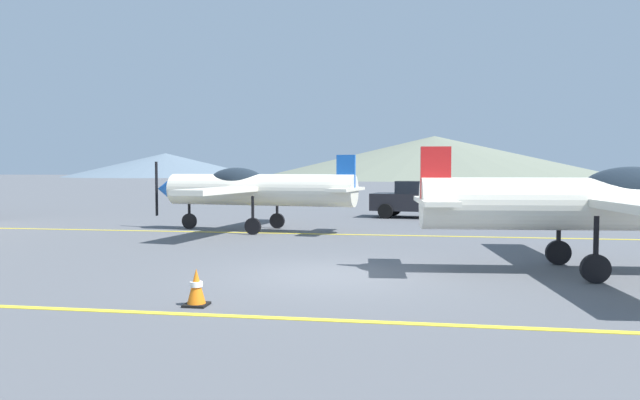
{
  "coord_description": "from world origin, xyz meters",
  "views": [
    {
      "loc": [
        1.74,
        -11.85,
        2.13
      ],
      "look_at": [
        -1.23,
        6.0,
        1.2
      ],
      "focal_mm": 33.63,
      "sensor_mm": 36.0,
      "label": 1
    }
  ],
  "objects": [
    {
      "name": "hill_centerleft",
      "position": [
        5.06,
        130.58,
        4.92
      ],
      "size": [
        83.81,
        83.81,
        9.84
      ],
      "primitive_type": "cone",
      "color": "slate",
      "rests_on": "ground_plane"
    },
    {
      "name": "hill_left",
      "position": [
        -68.93,
        147.46,
        3.3
      ],
      "size": [
        55.27,
        55.27,
        6.6
      ],
      "primitive_type": "cone",
      "color": "slate",
      "rests_on": "ground_plane"
    },
    {
      "name": "apron_line_far",
      "position": [
        0.0,
        7.45,
        0.01
      ],
      "size": [
        80.0,
        0.16,
        0.01
      ],
      "primitive_type": "cube",
      "color": "yellow",
      "rests_on": "ground_plane"
    },
    {
      "name": "car_sedan",
      "position": [
        1.89,
        14.68,
        0.84
      ],
      "size": [
        4.53,
        2.55,
        1.62
      ],
      "color": "black",
      "rests_on": "ground_plane"
    },
    {
      "name": "airplane_mid",
      "position": [
        -3.94,
        8.08,
        1.46
      ],
      "size": [
        7.59,
        8.71,
        2.6
      ],
      "color": "silver",
      "rests_on": "ground_plane"
    },
    {
      "name": "airplane_near",
      "position": [
        5.39,
        1.07,
        1.46
      ],
      "size": [
        7.57,
        8.7,
        2.6
      ],
      "color": "silver",
      "rests_on": "ground_plane"
    },
    {
      "name": "ground_plane",
      "position": [
        0.0,
        0.0,
        0.0
      ],
      "size": [
        400.0,
        400.0,
        0.0
      ],
      "primitive_type": "plane",
      "color": "#54565B"
    },
    {
      "name": "traffic_cone_side",
      "position": [
        -1.68,
        -3.05,
        0.29
      ],
      "size": [
        0.36,
        0.36,
        0.59
      ],
      "color": "black",
      "rests_on": "ground_plane"
    },
    {
      "name": "apron_line_near",
      "position": [
        0.0,
        -3.6,
        0.01
      ],
      "size": [
        80.0,
        0.16,
        0.01
      ],
      "primitive_type": "cube",
      "color": "yellow",
      "rests_on": "ground_plane"
    }
  ]
}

